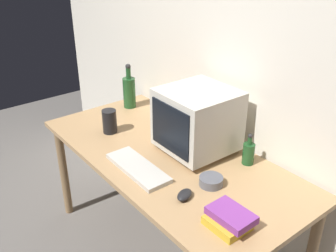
# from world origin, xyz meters

# --- Properties ---
(ground_plane) EXTENTS (6.00, 6.00, 0.00)m
(ground_plane) POSITION_xyz_m (0.00, 0.00, 0.00)
(ground_plane) COLOR slate
(back_wall) EXTENTS (4.00, 0.08, 2.50)m
(back_wall) POSITION_xyz_m (0.00, 0.45, 1.25)
(back_wall) COLOR silver
(back_wall) RESTS_ON ground
(desk) EXTENTS (1.68, 0.79, 0.75)m
(desk) POSITION_xyz_m (0.00, 0.00, 0.66)
(desk) COLOR tan
(desk) RESTS_ON ground
(crt_monitor) EXTENTS (0.39, 0.39, 0.37)m
(crt_monitor) POSITION_xyz_m (0.07, 0.16, 0.94)
(crt_monitor) COLOR beige
(crt_monitor) RESTS_ON desk
(keyboard) EXTENTS (0.42, 0.16, 0.02)m
(keyboard) POSITION_xyz_m (0.03, -0.23, 0.76)
(keyboard) COLOR beige
(keyboard) RESTS_ON desk
(computer_mouse) EXTENTS (0.09, 0.12, 0.04)m
(computer_mouse) POSITION_xyz_m (0.37, -0.19, 0.76)
(computer_mouse) COLOR black
(computer_mouse) RESTS_ON desk
(bottle_tall) EXTENTS (0.09, 0.09, 0.32)m
(bottle_tall) POSITION_xyz_m (-0.70, 0.20, 0.87)
(bottle_tall) COLOR #1E4C23
(bottle_tall) RESTS_ON desk
(bottle_short) EXTENTS (0.06, 0.06, 0.18)m
(bottle_short) POSITION_xyz_m (0.35, 0.28, 0.81)
(bottle_short) COLOR #1E4C23
(bottle_short) RESTS_ON desk
(book_stack) EXTENTS (0.20, 0.16, 0.07)m
(book_stack) POSITION_xyz_m (0.63, -0.16, 0.78)
(book_stack) COLOR gold
(book_stack) RESTS_ON desk
(mug) EXTENTS (0.12, 0.08, 0.09)m
(mug) POSITION_xyz_m (-0.38, 0.28, 0.79)
(mug) COLOR #CC383D
(mug) RESTS_ON desk
(cd_spindle) EXTENTS (0.12, 0.12, 0.04)m
(cd_spindle) POSITION_xyz_m (0.37, -0.02, 0.77)
(cd_spindle) COLOR #595B66
(cd_spindle) RESTS_ON desk
(metal_canister) EXTENTS (0.09, 0.09, 0.15)m
(metal_canister) POSITION_xyz_m (-0.44, -0.12, 0.82)
(metal_canister) COLOR black
(metal_canister) RESTS_ON desk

